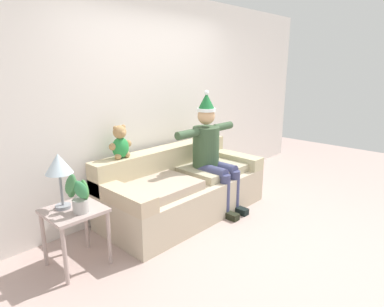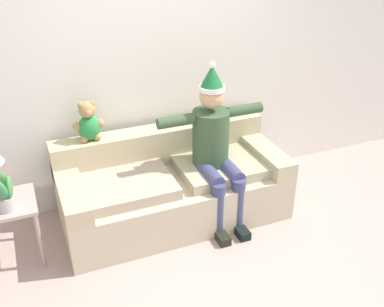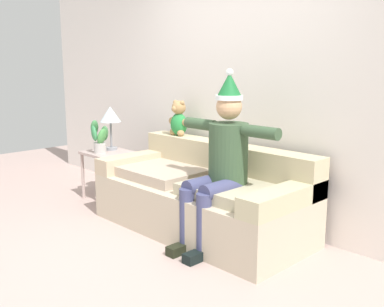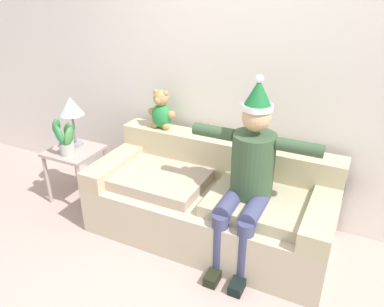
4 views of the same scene
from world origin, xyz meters
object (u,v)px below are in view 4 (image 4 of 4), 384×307
Objects in this scene: side_table at (75,158)px; potted_plant at (65,138)px; person_seated at (249,174)px; couch at (212,201)px; table_lamp at (71,108)px; teddy_bear at (161,111)px.

side_table is 1.44× the size of potted_plant.
person_seated reaches higher than potted_plant.
potted_plant is (-1.47, -0.19, 0.41)m from couch.
table_lamp is at bearing 106.09° from potted_plant.
table_lamp is (-1.89, 0.17, 0.19)m from person_seated.
couch is 4.11× the size of table_lamp.
potted_plant is (0.06, -0.20, -0.23)m from table_lamp.
side_table is (-1.48, -0.08, 0.15)m from couch.
potted_plant is (0.01, -0.10, 0.27)m from side_table.
table_lamp is at bearing 117.75° from side_table.
table_lamp is at bearing 174.82° from person_seated.
person_seated is 1.87m from side_table.
teddy_bear is (-1.04, 0.47, 0.20)m from person_seated.
teddy_bear reaches higher than table_lamp.
potted_plant is (-0.80, -0.49, -0.24)m from teddy_bear.
couch is 5.40× the size of potted_plant.
person_seated is at bearing 0.83° from potted_plant.
person_seated is 3.99× the size of teddy_bear.
teddy_bear is at bearing 25.83° from side_table.
potted_plant reaches higher than side_table.
table_lamp reaches higher than side_table.
teddy_bear is 1.02m from side_table.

